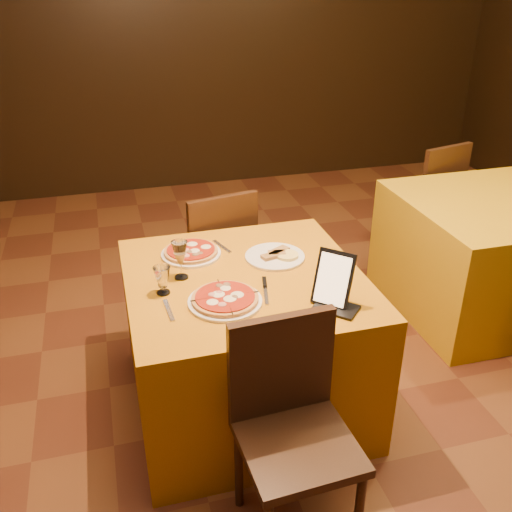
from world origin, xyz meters
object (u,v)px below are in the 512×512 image
object	(u,v)px
side_table	(486,255)
tablet	(333,279)
main_table	(245,342)
pizza_near	(225,300)
water_glass	(162,280)
chair_main_near	(298,445)
wine_glass	(180,260)
chair_side_far	(422,198)
pizza_far	(191,252)
chair_main_far	(212,256)

from	to	relation	value
side_table	tablet	size ratio (longest dim) A/B	4.51
main_table	pizza_near	world-z (taller)	pizza_near
main_table	water_glass	world-z (taller)	water_glass
main_table	tablet	bearing A→B (deg)	-47.28
pizza_near	water_glass	xyz separation A→B (m)	(-0.25, 0.15, 0.05)
chair_main_near	water_glass	xyz separation A→B (m)	(-0.39, 0.74, 0.36)
side_table	wine_glass	size ratio (longest dim) A/B	5.79
side_table	wine_glass	distance (m)	2.13
chair_side_far	tablet	distance (m)	2.24
wine_glass	pizza_far	bearing A→B (deg)	69.18
pizza_near	tablet	size ratio (longest dim) A/B	1.32
chair_main_near	pizza_near	bearing A→B (deg)	100.33
main_table	water_glass	size ratio (longest dim) A/B	8.46
side_table	chair_side_far	bearing A→B (deg)	90.00
pizza_far	tablet	distance (m)	0.80
main_table	pizza_far	bearing A→B (deg)	126.09
chair_main_near	chair_main_far	bearing A→B (deg)	86.91
side_table	water_glass	world-z (taller)	water_glass
pizza_near	tablet	distance (m)	0.47
chair_main_near	chair_side_far	world-z (taller)	same
water_glass	side_table	bearing A→B (deg)	14.66
wine_glass	tablet	world-z (taller)	tablet
main_table	chair_side_far	size ratio (longest dim) A/B	1.21
chair_main_near	side_table	bearing A→B (deg)	33.53
chair_main_near	pizza_near	xyz separation A→B (m)	(-0.14, 0.59, 0.31)
chair_side_far	chair_main_far	bearing A→B (deg)	2.41
pizza_near	wine_glass	distance (m)	0.32
main_table	chair_main_far	distance (m)	0.82
chair_main_near	water_glass	size ratio (longest dim) A/B	7.00
side_table	pizza_near	bearing A→B (deg)	-159.35
side_table	pizza_near	distance (m)	2.05
chair_side_far	pizza_far	distance (m)	2.24
main_table	chair_main_near	bearing A→B (deg)	-90.00
pizza_far	chair_main_far	bearing A→B (deg)	68.86
side_table	chair_main_far	size ratio (longest dim) A/B	1.21
chair_side_far	pizza_near	size ratio (longest dim) A/B	2.82
side_table	water_glass	size ratio (longest dim) A/B	8.46
chair_main_far	pizza_near	xyz separation A→B (m)	(-0.14, -1.02, 0.31)
side_table	main_table	bearing A→B (deg)	-163.86
main_table	chair_main_far	world-z (taller)	chair_main_far
water_glass	tablet	xyz separation A→B (m)	(0.69, -0.28, 0.06)
main_table	pizza_near	size ratio (longest dim) A/B	3.41
chair_main_near	chair_main_far	size ratio (longest dim) A/B	1.00
chair_main_far	wine_glass	xyz separation A→B (m)	(-0.29, -0.75, 0.39)
main_table	chair_main_near	xyz separation A→B (m)	(0.00, -0.79, 0.08)
chair_main_near	chair_side_far	size ratio (longest dim) A/B	1.00
chair_side_far	tablet	xyz separation A→B (m)	(-1.44, -1.66, 0.41)
main_table	wine_glass	world-z (taller)	wine_glass
chair_main_near	wine_glass	bearing A→B (deg)	105.44
main_table	side_table	distance (m)	1.81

